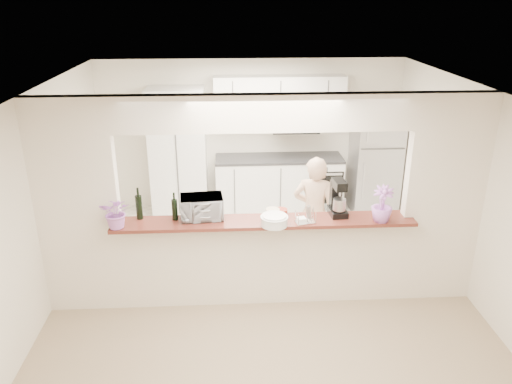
{
  "coord_description": "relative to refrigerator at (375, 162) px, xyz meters",
  "views": [
    {
      "loc": [
        -0.39,
        -5.12,
        3.46
      ],
      "look_at": [
        -0.07,
        0.3,
        1.29
      ],
      "focal_mm": 35.0,
      "sensor_mm": 36.0,
      "label": 1
    }
  ],
  "objects": [
    {
      "name": "plate_stack_a",
      "position": [
        -1.95,
        -2.84,
        0.3
      ],
      "size": [
        0.27,
        0.27,
        0.12
      ],
      "color": "white",
      "rests_on": "bar_counter"
    },
    {
      "name": "stand_mixer",
      "position": [
        -1.2,
        -2.59,
        0.43
      ],
      "size": [
        0.2,
        0.31,
        0.43
      ],
      "color": "black",
      "rests_on": "bar_counter"
    },
    {
      "name": "kitchen_cabinets",
      "position": [
        -2.24,
        0.07,
        0.12
      ],
      "size": [
        3.15,
        0.62,
        2.25
      ],
      "color": "silver",
      "rests_on": "floor"
    },
    {
      "name": "tile_overlay",
      "position": [
        -2.05,
        -1.1,
        -0.84
      ],
      "size": [
        5.0,
        2.9,
        0.01
      ],
      "primitive_type": "cube",
      "color": "silver",
      "rests_on": "floor"
    },
    {
      "name": "floor",
      "position": [
        -2.05,
        -2.65,
        -0.85
      ],
      "size": [
        6.0,
        6.0,
        0.0
      ],
      "primitive_type": "plane",
      "color": "tan",
      "rests_on": "ground"
    },
    {
      "name": "wine_bottle_a",
      "position": [
        -3.45,
        -2.58,
        0.39
      ],
      "size": [
        0.07,
        0.07,
        0.37
      ],
      "color": "black",
      "rests_on": "bar_counter"
    },
    {
      "name": "utensil_caddy",
      "position": [
        -1.6,
        -2.8,
        0.33
      ],
      "size": [
        0.24,
        0.17,
        0.2
      ],
      "color": "silver",
      "rests_on": "bar_counter"
    },
    {
      "name": "partition",
      "position": [
        -2.05,
        -2.65,
        0.63
      ],
      "size": [
        5.0,
        0.15,
        2.5
      ],
      "color": "white",
      "rests_on": "floor"
    },
    {
      "name": "tan_bowl",
      "position": [
        -1.94,
        -2.57,
        0.28
      ],
      "size": [
        0.16,
        0.16,
        0.07
      ],
      "primitive_type": "cylinder",
      "color": "tan",
      "rests_on": "bar_counter"
    },
    {
      "name": "refrigerator",
      "position": [
        0.0,
        0.0,
        0.0
      ],
      "size": [
        0.75,
        0.7,
        1.7
      ],
      "primitive_type": "cube",
      "color": "#9F9FA4",
      "rests_on": "floor"
    },
    {
      "name": "flower_left",
      "position": [
        -3.65,
        -2.8,
        0.42
      ],
      "size": [
        0.35,
        0.31,
        0.36
      ],
      "primitive_type": "imported",
      "rotation": [
        0.0,
        0.0,
        -0.1
      ],
      "color": "pink",
      "rests_on": "bar_counter"
    },
    {
      "name": "plate_stack_b",
      "position": [
        -1.95,
        -2.84,
        0.29
      ],
      "size": [
        0.3,
        0.3,
        0.11
      ],
      "color": "white",
      "rests_on": "bar_counter"
    },
    {
      "name": "red_bowl",
      "position": [
        -1.85,
        -2.57,
        0.28
      ],
      "size": [
        0.15,
        0.15,
        0.07
      ],
      "primitive_type": "cylinder",
      "color": "maroon",
      "rests_on": "bar_counter"
    },
    {
      "name": "serving_bowls",
      "position": [
        -2.75,
        -2.6,
        0.36
      ],
      "size": [
        0.4,
        0.4,
        0.23
      ],
      "primitive_type": "imported",
      "rotation": [
        0.0,
        0.0,
        -0.3
      ],
      "color": "white",
      "rests_on": "bar_counter"
    },
    {
      "name": "flower_right",
      "position": [
        -0.75,
        -2.8,
        0.45
      ],
      "size": [
        0.28,
        0.28,
        0.41
      ],
      "primitive_type": "imported",
      "rotation": [
        0.0,
        0.0,
        -0.26
      ],
      "color": "#C474D9",
      "rests_on": "bar_counter"
    },
    {
      "name": "bar_counter",
      "position": [
        -2.05,
        -2.65,
        -0.27
      ],
      "size": [
        3.4,
        0.38,
        1.09
      ],
      "color": "white",
      "rests_on": "floor"
    },
    {
      "name": "wine_bottle_b",
      "position": [
        -3.05,
        -2.63,
        0.37
      ],
      "size": [
        0.06,
        0.06,
        0.32
      ],
      "color": "black",
      "rests_on": "bar_counter"
    },
    {
      "name": "toaster_oven",
      "position": [
        -2.75,
        -2.6,
        0.37
      ],
      "size": [
        0.5,
        0.36,
        0.26
      ],
      "primitive_type": "imported",
      "rotation": [
        0.0,
        0.0,
        0.09
      ],
      "color": "#B9BABF",
      "rests_on": "bar_counter"
    },
    {
      "name": "person",
      "position": [
        -1.33,
        -1.85,
        -0.08
      ],
      "size": [
        0.64,
        0.51,
        1.54
      ],
      "primitive_type": "imported",
      "rotation": [
        0.0,
        0.0,
        2.85
      ],
      "color": "#D4A989",
      "rests_on": "floor"
    }
  ]
}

